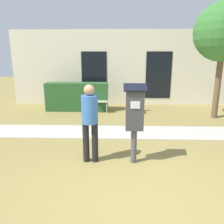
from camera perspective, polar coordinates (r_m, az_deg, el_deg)
The scene contains 9 objects.
ground_plane at distance 3.56m, azimuth 6.89°, elevation -21.87°, with size 40.00×40.00×0.00m, color olive.
sidewalk at distance 6.23m, azimuth 4.57°, elevation -5.25°, with size 12.00×1.10×0.02m.
building_facade at distance 9.77m, azimuth 3.72°, elevation 11.37°, with size 10.00×0.26×3.20m.
parking_meter at distance 4.23m, azimuth 5.90°, elevation -0.50°, with size 0.44×0.31×1.59m.
person_standing at distance 4.29m, azimuth -5.81°, elevation -1.49°, with size 0.32×0.32×1.58m.
outdoor_chair_left at distance 8.46m, azimuth -2.55°, elevation 3.64°, with size 0.44×0.44×0.90m.
outdoor_chair_middle at distance 8.31m, azimuth 5.52°, elevation 3.40°, with size 0.44×0.44×0.90m.
hedge_row at distance 8.76m, azimuth -9.08°, elevation 3.99°, with size 2.42×0.60×1.10m.
tree at distance 8.27m, azimuth 27.20°, elevation 18.02°, with size 1.90×1.90×3.82m.
Camera 1 is at (-0.30, -2.86, 2.09)m, focal length 35.00 mm.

